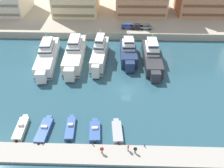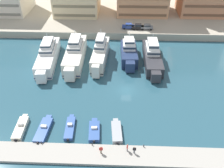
{
  "view_description": "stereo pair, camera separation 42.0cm",
  "coord_description": "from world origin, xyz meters",
  "px_view_note": "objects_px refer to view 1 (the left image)",
  "views": [
    {
      "loc": [
        -1.98,
        -49.11,
        37.45
      ],
      "look_at": [
        -3.51,
        -1.01,
        2.5
      ],
      "focal_mm": 40.0,
      "sensor_mm": 36.0,
      "label": 1
    },
    {
      "loc": [
        -1.57,
        -49.1,
        37.45
      ],
      "look_at": [
        -3.51,
        -1.01,
        2.5
      ],
      "focal_mm": 40.0,
      "sensor_mm": 36.0,
      "label": 2
    }
  ],
  "objects_px": {
    "motorboat_blue_center_left": "(95,131)",
    "pedestrian_mid_deck": "(102,149)",
    "yacht_charcoal_center": "(152,56)",
    "motorboat_grey_center": "(117,132)",
    "yacht_white_far_left": "(47,56)",
    "car_blue_far_left": "(127,26)",
    "car_black_left": "(137,26)",
    "motorboat_cream_far_left": "(21,128)",
    "motorboat_blue_mid_left": "(70,128)",
    "car_grey_mid_left": "(146,27)",
    "pedestrian_far_side": "(128,147)",
    "yacht_ivory_left": "(75,54)",
    "pedestrian_near_edge": "(135,149)",
    "motorboat_blue_left": "(44,130)",
    "yacht_ivory_mid_left": "(100,53)",
    "yacht_navy_center_left": "(128,52)"
  },
  "relations": [
    {
      "from": "car_blue_far_left",
      "to": "car_black_left",
      "type": "height_order",
      "value": "same"
    },
    {
      "from": "car_grey_mid_left",
      "to": "car_black_left",
      "type": "bearing_deg",
      "value": 178.84
    },
    {
      "from": "yacht_ivory_left",
      "to": "motorboat_cream_far_left",
      "type": "bearing_deg",
      "value": -103.86
    },
    {
      "from": "motorboat_cream_far_left",
      "to": "pedestrian_far_side",
      "type": "bearing_deg",
      "value": -12.95
    },
    {
      "from": "motorboat_blue_center_left",
      "to": "pedestrian_mid_deck",
      "type": "relative_size",
      "value": 3.7
    },
    {
      "from": "motorboat_grey_center",
      "to": "yacht_charcoal_center",
      "type": "bearing_deg",
      "value": 71.27
    },
    {
      "from": "motorboat_blue_mid_left",
      "to": "motorboat_cream_far_left",
      "type": "bearing_deg",
      "value": -176.83
    },
    {
      "from": "yacht_navy_center_left",
      "to": "motorboat_cream_far_left",
      "type": "distance_m",
      "value": 36.9
    },
    {
      "from": "motorboat_blue_center_left",
      "to": "motorboat_blue_left",
      "type": "bearing_deg",
      "value": -179.05
    },
    {
      "from": "car_grey_mid_left",
      "to": "pedestrian_far_side",
      "type": "distance_m",
      "value": 51.18
    },
    {
      "from": "motorboat_blue_center_left",
      "to": "motorboat_grey_center",
      "type": "bearing_deg",
      "value": -2.26
    },
    {
      "from": "pedestrian_far_side",
      "to": "yacht_ivory_left",
      "type": "bearing_deg",
      "value": 114.28
    },
    {
      "from": "motorboat_cream_far_left",
      "to": "motorboat_blue_left",
      "type": "height_order",
      "value": "motorboat_cream_far_left"
    },
    {
      "from": "car_blue_far_left",
      "to": "pedestrian_near_edge",
      "type": "bearing_deg",
      "value": -89.43
    },
    {
      "from": "motorboat_cream_far_left",
      "to": "car_black_left",
      "type": "height_order",
      "value": "car_black_left"
    },
    {
      "from": "pedestrian_far_side",
      "to": "yacht_navy_center_left",
      "type": "bearing_deg",
      "value": 88.73
    },
    {
      "from": "motorboat_grey_center",
      "to": "motorboat_blue_mid_left",
      "type": "bearing_deg",
      "value": 175.16
    },
    {
      "from": "yacht_navy_center_left",
      "to": "pedestrian_far_side",
      "type": "xyz_separation_m",
      "value": [
        -0.76,
        -34.29,
        -0.68
      ]
    },
    {
      "from": "yacht_ivory_left",
      "to": "motorboat_grey_center",
      "type": "distance_m",
      "value": 30.74
    },
    {
      "from": "pedestrian_far_side",
      "to": "motorboat_blue_left",
      "type": "bearing_deg",
      "value": 164.33
    },
    {
      "from": "yacht_ivory_mid_left",
      "to": "car_blue_far_left",
      "type": "xyz_separation_m",
      "value": [
        8.24,
        18.21,
        0.7
      ]
    },
    {
      "from": "yacht_charcoal_center",
      "to": "pedestrian_mid_deck",
      "type": "height_order",
      "value": "yacht_charcoal_center"
    },
    {
      "from": "yacht_ivory_left",
      "to": "motorboat_blue_center_left",
      "type": "relative_size",
      "value": 3.33
    },
    {
      "from": "pedestrian_near_edge",
      "to": "motorboat_blue_mid_left",
      "type": "bearing_deg",
      "value": 155.1
    },
    {
      "from": "yacht_ivory_mid_left",
      "to": "car_blue_far_left",
      "type": "bearing_deg",
      "value": 65.66
    },
    {
      "from": "motorboat_grey_center",
      "to": "pedestrian_far_side",
      "type": "relative_size",
      "value": 3.88
    },
    {
      "from": "yacht_white_far_left",
      "to": "yacht_ivory_mid_left",
      "type": "relative_size",
      "value": 1.17
    },
    {
      "from": "yacht_ivory_mid_left",
      "to": "motorboat_cream_far_left",
      "type": "xyz_separation_m",
      "value": [
        -14.08,
        -27.91,
        -2.15
      ]
    },
    {
      "from": "yacht_white_far_left",
      "to": "motorboat_blue_center_left",
      "type": "xyz_separation_m",
      "value": [
        15.89,
        -26.82,
        -1.8
      ]
    },
    {
      "from": "yacht_white_far_left",
      "to": "motorboat_grey_center",
      "type": "relative_size",
      "value": 3.29
    },
    {
      "from": "car_grey_mid_left",
      "to": "motorboat_cream_far_left",
      "type": "bearing_deg",
      "value": -122.12
    },
    {
      "from": "motorboat_cream_far_left",
      "to": "motorboat_blue_mid_left",
      "type": "height_order",
      "value": "motorboat_cream_far_left"
    },
    {
      "from": "motorboat_blue_left",
      "to": "motorboat_grey_center",
      "type": "height_order",
      "value": "motorboat_blue_left"
    },
    {
      "from": "yacht_charcoal_center",
      "to": "car_blue_far_left",
      "type": "bearing_deg",
      "value": 109.85
    },
    {
      "from": "yacht_white_far_left",
      "to": "pedestrian_near_edge",
      "type": "relative_size",
      "value": 13.45
    },
    {
      "from": "car_grey_mid_left",
      "to": "pedestrian_near_edge",
      "type": "xyz_separation_m",
      "value": [
        -5.85,
        -51.11,
        -1.88
      ]
    },
    {
      "from": "pedestrian_near_edge",
      "to": "car_grey_mid_left",
      "type": "bearing_deg",
      "value": 83.47
    },
    {
      "from": "motorboat_blue_mid_left",
      "to": "pedestrian_mid_deck",
      "type": "bearing_deg",
      "value": -42.32
    },
    {
      "from": "pedestrian_near_edge",
      "to": "pedestrian_mid_deck",
      "type": "height_order",
      "value": "pedestrian_mid_deck"
    },
    {
      "from": "motorboat_cream_far_left",
      "to": "car_black_left",
      "type": "xyz_separation_m",
      "value": [
        25.59,
        45.75,
        2.84
      ]
    },
    {
      "from": "yacht_charcoal_center",
      "to": "car_black_left",
      "type": "distance_m",
      "value": 18.4
    },
    {
      "from": "yacht_white_far_left",
      "to": "motorboat_blue_left",
      "type": "relative_size",
      "value": 2.81
    },
    {
      "from": "yacht_charcoal_center",
      "to": "motorboat_grey_center",
      "type": "relative_size",
      "value": 3.06
    },
    {
      "from": "yacht_white_far_left",
      "to": "motorboat_blue_mid_left",
      "type": "bearing_deg",
      "value": -67.5
    },
    {
      "from": "pedestrian_far_side",
      "to": "yacht_ivory_mid_left",
      "type": "bearing_deg",
      "value": 102.83
    },
    {
      "from": "motorboat_cream_far_left",
      "to": "pedestrian_far_side",
      "type": "xyz_separation_m",
      "value": [
        21.56,
        -4.96,
        1.02
      ]
    },
    {
      "from": "pedestrian_mid_deck",
      "to": "motorboat_grey_center",
      "type": "bearing_deg",
      "value": 63.66
    },
    {
      "from": "yacht_navy_center_left",
      "to": "pedestrian_mid_deck",
      "type": "xyz_separation_m",
      "value": [
        -5.52,
        -35.01,
        -0.66
      ]
    },
    {
      "from": "motorboat_blue_center_left",
      "to": "car_black_left",
      "type": "distance_m",
      "value": 47.13
    },
    {
      "from": "yacht_charcoal_center",
      "to": "motorboat_grey_center",
      "type": "height_order",
      "value": "yacht_charcoal_center"
    }
  ]
}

